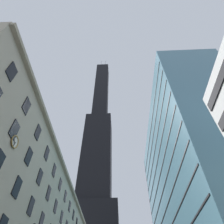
# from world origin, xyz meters

# --- Properties ---
(dark_skyscraper) EXTENTS (26.51, 26.51, 212.97)m
(dark_skyscraper) POSITION_xyz_m (-13.76, 95.40, 65.02)
(dark_skyscraper) COLOR black
(dark_skyscraper) RESTS_ON ground
(glass_office_midrise) EXTENTS (14.86, 48.30, 48.85)m
(glass_office_midrise) POSITION_xyz_m (18.38, 33.40, 24.42)
(glass_office_midrise) COLOR teal
(glass_office_midrise) RESTS_ON ground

